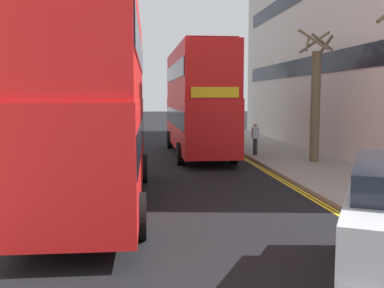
% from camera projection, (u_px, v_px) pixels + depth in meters
% --- Properties ---
extents(sidewalk_right, '(4.00, 80.00, 0.14)m').
position_uv_depth(sidewalk_right, '(323.00, 171.00, 18.61)').
color(sidewalk_right, gray).
rests_on(sidewalk_right, ground).
extents(kerb_line_outer, '(0.10, 56.00, 0.01)m').
position_uv_depth(kerb_line_outer, '(289.00, 183.00, 16.39)').
color(kerb_line_outer, yellow).
rests_on(kerb_line_outer, ground).
extents(kerb_line_inner, '(0.10, 56.00, 0.01)m').
position_uv_depth(kerb_line_inner, '(285.00, 183.00, 16.37)').
color(kerb_line_inner, yellow).
rests_on(kerb_line_inner, ground).
extents(double_decker_bus_away, '(2.99, 10.86, 5.64)m').
position_uv_depth(double_decker_bus_away, '(97.00, 100.00, 12.91)').
color(double_decker_bus_away, red).
rests_on(double_decker_bus_away, ground).
extents(double_decker_bus_oncoming, '(2.83, 10.82, 5.64)m').
position_uv_depth(double_decker_bus_oncoming, '(197.00, 98.00, 24.02)').
color(double_decker_bus_oncoming, red).
rests_on(double_decker_bus_oncoming, ground).
extents(pedestrian_far, '(0.34, 0.22, 1.62)m').
position_uv_depth(pedestrian_far, '(255.00, 138.00, 23.16)').
color(pedestrian_far, '#2D2D38').
rests_on(pedestrian_far, sidewalk_right).
extents(street_tree_mid, '(2.04, 2.17, 6.15)m').
position_uv_depth(street_tree_mid, '(226.00, 98.00, 35.32)').
color(street_tree_mid, '#6B6047').
rests_on(street_tree_mid, sidewalk_right).
extents(street_tree_far, '(1.81, 1.85, 5.98)m').
position_uv_depth(street_tree_far, '(315.00, 101.00, 20.57)').
color(street_tree_far, '#6B6047').
rests_on(street_tree_far, sidewalk_right).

